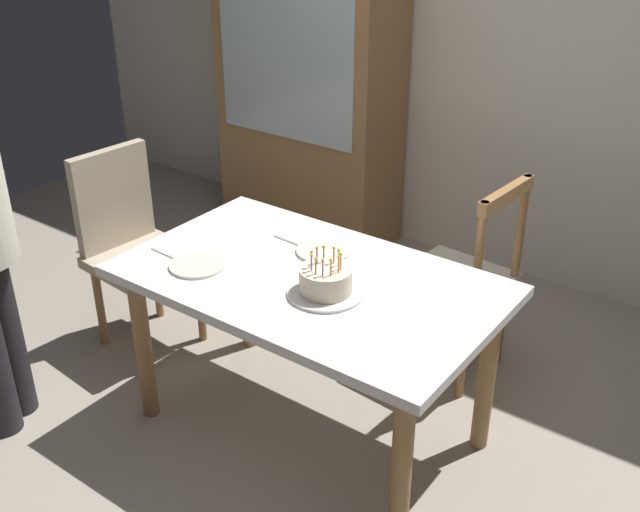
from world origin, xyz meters
TOP-DOWN VIEW (x-y plane):
  - ground at (0.00, 0.00)m, footprint 6.40×6.40m
  - back_wall at (0.00, 1.85)m, footprint 6.40×0.10m
  - dining_table at (0.00, 0.00)m, footprint 1.43×0.85m
  - birthday_cake at (0.13, -0.07)m, footprint 0.28×0.28m
  - plate_near_celebrant at (-0.39, -0.19)m, footprint 0.22×0.22m
  - plate_far_side at (-0.07, 0.19)m, footprint 0.22×0.22m
  - fork_near_celebrant at (-0.55, -0.20)m, footprint 0.18×0.03m
  - fork_far_side at (-0.23, 0.18)m, footprint 0.18×0.03m
  - chair_spindle_back at (0.28, 0.74)m, footprint 0.47×0.47m
  - chair_upholstered at (-1.10, 0.07)m, footprint 0.48×0.48m
  - china_cabinet at (-1.17, 1.56)m, footprint 1.10×0.45m

SIDE VIEW (x-z plane):
  - ground at x=0.00m, z-range 0.00..0.00m
  - chair_spindle_back at x=0.28m, z-range -0.02..0.93m
  - chair_upholstered at x=-1.10m, z-range 0.06..1.01m
  - dining_table at x=0.00m, z-range 0.27..0.99m
  - fork_near_celebrant at x=-0.55m, z-range 0.73..0.74m
  - fork_far_side at x=-0.23m, z-range 0.73..0.74m
  - plate_near_celebrant at x=-0.39m, z-range 0.73..0.74m
  - plate_far_side at x=-0.07m, z-range 0.73..0.74m
  - birthday_cake at x=0.13m, z-range 0.69..0.86m
  - china_cabinet at x=-1.17m, z-range 0.00..1.90m
  - back_wall at x=0.00m, z-range 0.00..2.60m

